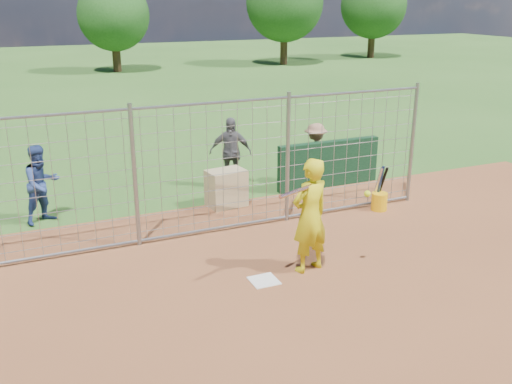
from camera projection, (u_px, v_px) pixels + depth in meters
name	position (u px, v px, depth m)	size (l,w,h in m)	color
ground	(259.00, 276.00, 9.25)	(100.00, 100.00, 0.00)	#2D591E
home_plate	(264.00, 281.00, 9.07)	(0.43, 0.43, 0.02)	silver
dugout_wall	(329.00, 164.00, 13.48)	(2.60, 0.20, 1.10)	#11381E
batter	(310.00, 216.00, 9.15)	(0.70, 0.46, 1.92)	#D2C912
bystander_a	(42.00, 184.00, 11.24)	(0.77, 0.60, 1.59)	navy
bystander_b	(230.00, 153.00, 13.35)	(0.98, 0.41, 1.68)	#504F54
bystander_c	(315.00, 154.00, 13.66)	(0.95, 0.55, 1.47)	#92664F
equipment_bin	(226.00, 188.00, 12.24)	(0.80, 0.55, 0.80)	tan
equipment_in_play	(315.00, 191.00, 8.71)	(1.50, 0.57, 0.18)	silver
bucket_with_bats	(379.00, 199.00, 12.04)	(0.34, 0.39, 0.97)	#F1AE0C
backstop_fence	(215.00, 169.00, 10.57)	(9.08, 0.08, 2.60)	gray
tree_line	(115.00, 8.00, 33.62)	(44.66, 6.72, 6.48)	#3F2B19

